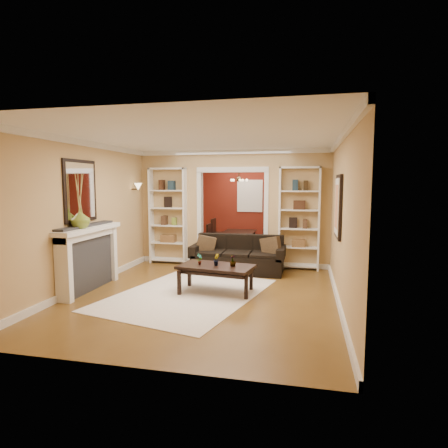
% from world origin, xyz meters
% --- Properties ---
extents(floor, '(8.00, 8.00, 0.00)m').
position_xyz_m(floor, '(0.00, 0.00, 0.00)').
color(floor, brown).
rests_on(floor, ground).
extents(ceiling, '(8.00, 8.00, 0.00)m').
position_xyz_m(ceiling, '(0.00, 0.00, 2.70)').
color(ceiling, white).
rests_on(ceiling, ground).
extents(wall_back, '(8.00, 0.00, 8.00)m').
position_xyz_m(wall_back, '(0.00, 4.00, 1.35)').
color(wall_back, tan).
rests_on(wall_back, ground).
extents(wall_front, '(8.00, 0.00, 8.00)m').
position_xyz_m(wall_front, '(0.00, -4.00, 1.35)').
color(wall_front, tan).
rests_on(wall_front, ground).
extents(wall_left, '(0.00, 8.00, 8.00)m').
position_xyz_m(wall_left, '(-2.25, 0.00, 1.35)').
color(wall_left, tan).
rests_on(wall_left, ground).
extents(wall_right, '(0.00, 8.00, 8.00)m').
position_xyz_m(wall_right, '(2.25, 0.00, 1.35)').
color(wall_right, tan).
rests_on(wall_right, ground).
extents(partition_wall, '(4.50, 0.15, 2.70)m').
position_xyz_m(partition_wall, '(0.00, 1.20, 1.35)').
color(partition_wall, tan).
rests_on(partition_wall, floor).
extents(red_back_panel, '(4.44, 0.04, 2.64)m').
position_xyz_m(red_back_panel, '(0.00, 3.97, 1.32)').
color(red_back_panel, maroon).
rests_on(red_back_panel, floor).
extents(dining_window, '(0.78, 0.03, 0.98)m').
position_xyz_m(dining_window, '(0.00, 3.93, 1.55)').
color(dining_window, '#8CA5CC').
rests_on(dining_window, wall_back).
extents(area_rug, '(2.87, 3.53, 0.01)m').
position_xyz_m(area_rug, '(-0.29, -1.38, 0.01)').
color(area_rug, white).
rests_on(area_rug, floor).
extents(sofa, '(2.03, 0.88, 0.79)m').
position_xyz_m(sofa, '(0.27, 0.45, 0.40)').
color(sofa, black).
rests_on(sofa, floor).
extents(pillow_left, '(0.42, 0.24, 0.40)m').
position_xyz_m(pillow_left, '(-0.45, 0.43, 0.59)').
color(pillow_left, brown).
rests_on(pillow_left, sofa).
extents(pillow_right, '(0.44, 0.32, 0.44)m').
position_xyz_m(pillow_right, '(0.99, 0.43, 0.61)').
color(pillow_right, brown).
rests_on(pillow_right, sofa).
extents(coffee_table, '(1.38, 0.89, 0.49)m').
position_xyz_m(coffee_table, '(0.17, -1.16, 0.25)').
color(coffee_table, black).
rests_on(coffee_table, floor).
extents(plant_left, '(0.11, 0.12, 0.20)m').
position_xyz_m(plant_left, '(-0.14, -1.16, 0.59)').
color(plant_left, '#336626').
rests_on(plant_left, coffee_table).
extents(plant_center, '(0.12, 0.13, 0.21)m').
position_xyz_m(plant_center, '(0.17, -1.16, 0.59)').
color(plant_center, '#336626').
rests_on(plant_center, coffee_table).
extents(plant_right, '(0.15, 0.15, 0.20)m').
position_xyz_m(plant_right, '(0.47, -1.16, 0.59)').
color(plant_right, '#336626').
rests_on(plant_right, coffee_table).
extents(bookshelf_left, '(0.90, 0.30, 2.30)m').
position_xyz_m(bookshelf_left, '(-1.55, 1.03, 1.15)').
color(bookshelf_left, white).
rests_on(bookshelf_left, floor).
extents(bookshelf_right, '(0.90, 0.30, 2.30)m').
position_xyz_m(bookshelf_right, '(1.55, 1.03, 1.15)').
color(bookshelf_right, white).
rests_on(bookshelf_right, floor).
extents(fireplace, '(0.32, 1.70, 1.16)m').
position_xyz_m(fireplace, '(-2.09, -1.50, 0.58)').
color(fireplace, white).
rests_on(fireplace, floor).
extents(vase, '(0.41, 0.41, 0.33)m').
position_xyz_m(vase, '(-2.09, -1.75, 1.33)').
color(vase, olive).
rests_on(vase, fireplace).
extents(mirror, '(0.03, 0.95, 1.10)m').
position_xyz_m(mirror, '(-2.23, -1.50, 1.80)').
color(mirror, silver).
rests_on(mirror, wall_left).
extents(wall_sconce, '(0.18, 0.18, 0.22)m').
position_xyz_m(wall_sconce, '(-2.15, 0.55, 1.83)').
color(wall_sconce, '#FFE0A5').
rests_on(wall_sconce, wall_left).
extents(framed_art, '(0.04, 0.85, 1.05)m').
position_xyz_m(framed_art, '(2.21, -1.00, 1.55)').
color(framed_art, black).
rests_on(framed_art, wall_right).
extents(dining_table, '(1.61, 0.90, 0.56)m').
position_xyz_m(dining_table, '(-0.13, 2.76, 0.28)').
color(dining_table, black).
rests_on(dining_table, floor).
extents(dining_chair_nw, '(0.54, 0.54, 0.85)m').
position_xyz_m(dining_chair_nw, '(-0.68, 2.46, 0.42)').
color(dining_chair_nw, black).
rests_on(dining_chair_nw, floor).
extents(dining_chair_ne, '(0.40, 0.40, 0.75)m').
position_xyz_m(dining_chair_ne, '(0.42, 2.46, 0.38)').
color(dining_chair_ne, black).
rests_on(dining_chair_ne, floor).
extents(dining_chair_sw, '(0.58, 0.58, 0.94)m').
position_xyz_m(dining_chair_sw, '(-0.68, 3.06, 0.47)').
color(dining_chair_sw, black).
rests_on(dining_chair_sw, floor).
extents(dining_chair_se, '(0.49, 0.49, 0.84)m').
position_xyz_m(dining_chair_se, '(0.42, 3.06, 0.42)').
color(dining_chair_se, black).
rests_on(dining_chair_se, floor).
extents(chandelier, '(0.50, 0.50, 0.30)m').
position_xyz_m(chandelier, '(0.00, 2.70, 2.02)').
color(chandelier, '#332717').
rests_on(chandelier, ceiling).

